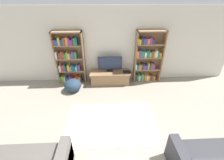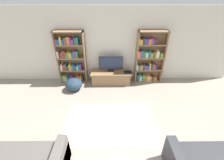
% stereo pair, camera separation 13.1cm
% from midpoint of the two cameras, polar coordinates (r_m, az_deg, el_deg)
% --- Properties ---
extents(wall_back, '(8.80, 0.06, 2.60)m').
position_cam_midpoint_polar(wall_back, '(5.38, 0.65, 12.85)').
color(wall_back, silver).
rests_on(wall_back, ground_plane).
extents(bookshelf_left, '(0.98, 0.30, 1.86)m').
position_cam_midpoint_polar(bookshelf_left, '(5.52, -14.74, 7.75)').
color(bookshelf_left, '#93704C').
rests_on(bookshelf_left, ground_plane).
extents(bookshelf_right, '(0.98, 0.30, 1.86)m').
position_cam_midpoint_polar(bookshelf_right, '(5.55, 14.36, 7.72)').
color(bookshelf_right, '#93704C').
rests_on(bookshelf_right, ground_plane).
extents(tv_stand, '(1.45, 0.55, 0.45)m').
position_cam_midpoint_polar(tv_stand, '(5.50, 0.29, 1.04)').
color(tv_stand, '#8E6B47').
rests_on(tv_stand, ground_plane).
extents(television, '(0.85, 0.16, 0.56)m').
position_cam_midpoint_polar(television, '(5.33, 0.29, 6.29)').
color(television, black).
rests_on(television, tv_stand).
extents(laptop, '(0.29, 0.23, 0.03)m').
position_cam_midpoint_polar(laptop, '(5.39, 6.77, 3.00)').
color(laptop, '#28282D').
rests_on(laptop, tv_stand).
extents(area_rug, '(2.28, 1.47, 0.02)m').
position_cam_midpoint_polar(area_rug, '(4.02, 0.21, -15.99)').
color(area_rug, white).
rests_on(area_rug, ground_plane).
extents(beanbag_ottoman, '(0.57, 0.57, 0.41)m').
position_cam_midpoint_polar(beanbag_ottoman, '(5.27, -13.71, -1.67)').
color(beanbag_ottoman, '#23384C').
rests_on(beanbag_ottoman, ground_plane).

